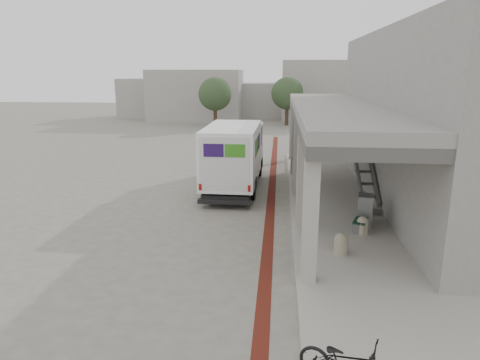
# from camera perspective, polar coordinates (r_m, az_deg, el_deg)

# --- Properties ---
(ground) EXTENTS (120.00, 120.00, 0.00)m
(ground) POSITION_cam_1_polar(r_m,az_deg,el_deg) (14.76, -0.07, -6.94)
(ground) COLOR #6A635A
(ground) RESTS_ON ground
(bike_lane_stripe) EXTENTS (0.35, 40.00, 0.01)m
(bike_lane_stripe) POSITION_cam_1_polar(r_m,az_deg,el_deg) (16.58, 4.03, -4.53)
(bike_lane_stripe) COLOR #511910
(bike_lane_stripe) RESTS_ON ground
(sidewalk) EXTENTS (4.40, 28.00, 0.12)m
(sidewalk) POSITION_cam_1_polar(r_m,az_deg,el_deg) (14.93, 15.53, -6.99)
(sidewalk) COLOR gray
(sidewalk) RESTS_ON ground
(transit_building) EXTENTS (7.60, 17.00, 7.00)m
(transit_building) POSITION_cam_1_polar(r_m,az_deg,el_deg) (19.12, 22.31, 7.41)
(transit_building) COLOR gray
(transit_building) RESTS_ON ground
(distant_backdrop) EXTENTS (28.00, 10.00, 6.50)m
(distant_backdrop) POSITION_cam_1_polar(r_m,az_deg,el_deg) (49.82, 0.52, 11.26)
(distant_backdrop) COLOR gray
(distant_backdrop) RESTS_ON ground
(tree_left) EXTENTS (3.20, 3.20, 4.80)m
(tree_left) POSITION_cam_1_polar(r_m,az_deg,el_deg) (42.22, -3.36, 11.34)
(tree_left) COLOR #38281C
(tree_left) RESTS_ON ground
(tree_mid) EXTENTS (3.20, 3.20, 4.80)m
(tree_mid) POSITION_cam_1_polar(r_m,az_deg,el_deg) (43.75, 6.33, 11.38)
(tree_mid) COLOR #38281C
(tree_mid) RESTS_ON ground
(tree_right) EXTENTS (3.20, 3.20, 4.80)m
(tree_right) POSITION_cam_1_polar(r_m,az_deg,el_deg) (43.63, 17.10, 10.84)
(tree_right) COLOR #38281C
(tree_right) RESTS_ON ground
(fedex_truck) EXTENTS (2.36, 7.14, 3.03)m
(fedex_truck) POSITION_cam_1_polar(r_m,az_deg,el_deg) (19.91, -0.70, 3.49)
(fedex_truck) COLOR black
(fedex_truck) RESTS_ON ground
(bench) EXTENTS (1.00, 1.86, 0.43)m
(bench) POSITION_cam_1_polar(r_m,az_deg,el_deg) (15.34, 16.07, -4.98)
(bench) COLOR slate
(bench) RESTS_ON sidewalk
(bollard_near) EXTENTS (0.41, 0.41, 0.62)m
(bollard_near) POSITION_cam_1_polar(r_m,az_deg,el_deg) (13.07, 13.33, -8.19)
(bollard_near) COLOR gray
(bollard_near) RESTS_ON sidewalk
(bollard_far) EXTENTS (0.39, 0.39, 0.59)m
(bollard_far) POSITION_cam_1_polar(r_m,az_deg,el_deg) (14.76, 16.02, -5.80)
(bollard_far) COLOR tan
(bollard_far) RESTS_ON sidewalk
(utility_cabinet) EXTENTS (0.63, 0.76, 1.11)m
(utility_cabinet) POSITION_cam_1_polar(r_m,az_deg,el_deg) (15.43, 16.33, -3.92)
(utility_cabinet) COLOR slate
(utility_cabinet) RESTS_ON sidewalk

